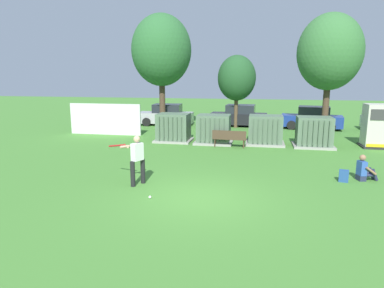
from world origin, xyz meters
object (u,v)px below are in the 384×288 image
at_px(sports_ball, 150,197).
at_px(parked_car_leftmost, 166,115).
at_px(transformer_east, 314,132).
at_px(backpack, 344,176).
at_px(batter, 136,157).
at_px(parked_car_left_of_center, 239,116).
at_px(park_bench, 229,137).
at_px(seated_spectator, 364,170).
at_px(generator_enclosure, 378,126).
at_px(transformer_mid_west, 214,130).
at_px(transformer_mid_east, 265,130).
at_px(transformer_west, 173,128).
at_px(parked_car_right_of_center, 312,118).

relative_size(sports_ball, parked_car_leftmost, 0.02).
relative_size(transformer_east, backpack, 4.77).
relative_size(batter, parked_car_left_of_center, 0.41).
height_order(park_bench, sports_ball, park_bench).
bearing_deg(backpack, parked_car_left_of_center, 108.87).
height_order(park_bench, seated_spectator, seated_spectator).
distance_m(batter, backpack, 7.42).
bearing_deg(generator_enclosure, transformer_east, -170.42).
bearing_deg(transformer_mid_west, backpack, -48.32).
distance_m(transformer_mid_east, backpack, 7.03).
distance_m(transformer_mid_east, parked_car_leftmost, 9.88).
distance_m(batter, seated_spectator, 8.22).
bearing_deg(batter, transformer_west, 95.17).
xyz_separation_m(transformer_mid_west, backpack, (5.54, -6.22, -0.57)).
bearing_deg(sports_ball, parked_car_leftmost, 103.70).
distance_m(transformer_mid_east, seated_spectator, 7.05).
bearing_deg(park_bench, sports_ball, -101.70).
height_order(transformer_east, backpack, transformer_east).
bearing_deg(parked_car_leftmost, batter, -78.45).
height_order(transformer_west, parked_car_left_of_center, same).
xyz_separation_m(transformer_west, seated_spectator, (8.67, -6.04, -0.41)).
bearing_deg(sports_ball, backpack, 25.48).
bearing_deg(transformer_west, transformer_mid_west, -3.55).
bearing_deg(transformer_east, generator_enclosure, 9.58).
distance_m(sports_ball, parked_car_leftmost, 16.40).
height_order(batter, parked_car_leftmost, batter).
bearing_deg(transformer_west, park_bench, -18.29).
bearing_deg(parked_car_leftmost, generator_enclosure, -24.57).
bearing_deg(parked_car_left_of_center, transformer_mid_west, -97.65).
bearing_deg(park_bench, generator_enclosure, 11.52).
xyz_separation_m(transformer_mid_east, backpack, (2.69, -6.46, -0.57)).
xyz_separation_m(transformer_east, parked_car_leftmost, (-10.01, 6.64, -0.04)).
distance_m(transformer_mid_east, transformer_east, 2.54).
height_order(transformer_west, parked_car_leftmost, same).
relative_size(generator_enclosure, parked_car_leftmost, 0.54).
relative_size(transformer_mid_east, generator_enclosure, 0.91).
bearing_deg(sports_ball, transformer_mid_east, 69.19).
bearing_deg(park_bench, transformer_mid_east, 32.42).
bearing_deg(parked_car_left_of_center, batter, -99.75).
distance_m(transformer_west, parked_car_leftmost, 6.93).
bearing_deg(park_bench, seated_spectator, -42.77).
bearing_deg(parked_car_right_of_center, transformer_mid_west, -132.47).
height_order(generator_enclosure, park_bench, generator_enclosure).
bearing_deg(parked_car_right_of_center, transformer_west, -142.29).
xyz_separation_m(parked_car_left_of_center, parked_car_right_of_center, (5.23, -0.40, 0.00)).
bearing_deg(generator_enclosure, transformer_mid_east, -176.31).
xyz_separation_m(transformer_west, transformer_mid_west, (2.37, -0.15, 0.00)).
distance_m(generator_enclosure, backpack, 7.58).
height_order(sports_ball, parked_car_left_of_center, parked_car_left_of_center).
relative_size(backpack, parked_car_right_of_center, 0.10).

